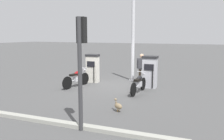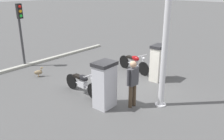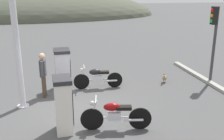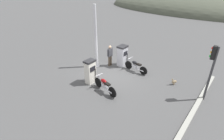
{
  "view_description": "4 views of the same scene",
  "coord_description": "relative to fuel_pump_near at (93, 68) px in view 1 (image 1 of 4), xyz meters",
  "views": [
    {
      "loc": [
        11.29,
        4.82,
        2.74
      ],
      "look_at": [
        1.13,
        0.28,
        1.06
      ],
      "focal_mm": 37.89,
      "sensor_mm": 36.0,
      "label": 1
    },
    {
      "loc": [
        -5.74,
        6.98,
        4.03
      ],
      "look_at": [
        0.26,
        0.43,
        0.84
      ],
      "focal_mm": 37.69,
      "sensor_mm": 36.0,
      "label": 2
    },
    {
      "loc": [
        -0.44,
        -8.67,
        3.95
      ],
      "look_at": [
        1.24,
        0.52,
        1.06
      ],
      "focal_mm": 42.98,
      "sensor_mm": 36.0,
      "label": 3
    },
    {
      "loc": [
        7.13,
        -8.3,
        6.29
      ],
      "look_at": [
        0.14,
        -0.32,
        0.62
      ],
      "focal_mm": 28.1,
      "sensor_mm": 36.0,
      "label": 4
    }
  ],
  "objects": [
    {
      "name": "road_edge_kerb",
      "position": [
        6.21,
        1.69,
        -0.76
      ],
      "size": [
        0.68,
        8.77,
        0.12
      ],
      "color": "#9E9E93",
      "rests_on": "ground"
    },
    {
      "name": "wandering_duck",
      "position": [
        4.31,
        3.39,
        -0.6
      ],
      "size": [
        0.35,
        0.44,
        0.47
      ],
      "color": "#847051",
      "rests_on": "ground"
    },
    {
      "name": "attendant_person",
      "position": [
        -0.71,
        2.71,
        0.14
      ],
      "size": [
        0.24,
        0.57,
        1.68
      ],
      "color": "#473828",
      "rests_on": "ground"
    },
    {
      "name": "roadside_traffic_light",
      "position": [
        6.19,
        3.04,
        1.4
      ],
      "size": [
        0.38,
        0.25,
        3.22
      ],
      "color": "#38383A",
      "rests_on": "ground"
    },
    {
      "name": "motorcycle_near_pump",
      "position": [
        1.43,
        -0.18,
        -0.34
      ],
      "size": [
        2.03,
        0.63,
        0.97
      ],
      "color": "black",
      "rests_on": "ground"
    },
    {
      "name": "canopy_support_pole",
      "position": [
        -1.4,
        1.95,
        1.44
      ],
      "size": [
        0.4,
        0.4,
        4.67
      ],
      "color": "silver",
      "rests_on": "ground"
    },
    {
      "name": "fuel_pump_near",
      "position": [
        0.0,
        0.0,
        0.0
      ],
      "size": [
        0.56,
        0.76,
        1.62
      ],
      "color": "silver",
      "rests_on": "ground"
    },
    {
      "name": "motorcycle_far_pump",
      "position": [
        1.37,
        3.22,
        -0.35
      ],
      "size": [
        1.99,
        0.56,
        0.95
      ],
      "color": "black",
      "rests_on": "ground"
    },
    {
      "name": "ground_plane",
      "position": [
        0.54,
        1.69,
        -0.82
      ],
      "size": [
        120.0,
        120.0,
        0.0
      ],
      "primitive_type": "plane",
      "color": "#4C4C4C"
    },
    {
      "name": "fuel_pump_far",
      "position": [
        -0.0,
        3.38,
        0.01
      ],
      "size": [
        0.67,
        0.81,
        1.65
      ],
      "color": "silver",
      "rests_on": "ground"
    }
  ]
}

